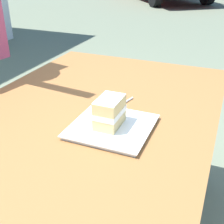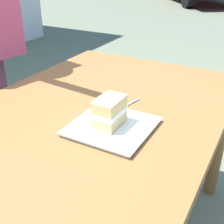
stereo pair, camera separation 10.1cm
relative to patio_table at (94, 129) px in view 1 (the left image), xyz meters
The scene contains 4 objects.
patio_table is the anchor object (origin of this frame).
dessert_plate 0.22m from the patio_table, 46.40° to the left, with size 0.27×0.27×0.02m.
cake_slice 0.25m from the patio_table, 43.88° to the left, with size 0.12×0.09×0.10m.
dessert_fork 0.15m from the patio_table, 113.84° to the left, with size 0.17×0.06×0.01m.
Camera 1 is at (0.95, 0.47, 1.28)m, focal length 47.53 mm.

